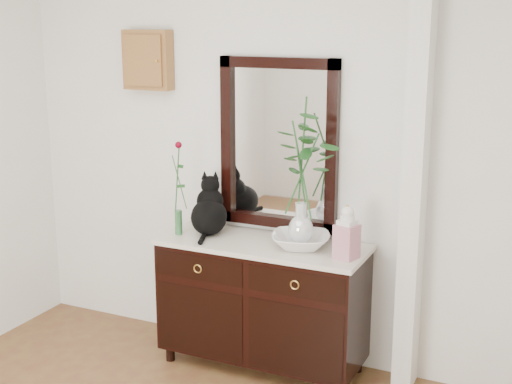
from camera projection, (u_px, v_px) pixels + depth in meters
The scene contains 10 objects.
wall_back at pixel (265, 156), 4.63m from camera, with size 3.60×0.04×2.70m, color white.
pilaster at pixel (415, 173), 4.15m from camera, with size 0.12×0.20×2.70m, color white.
sideboard at pixel (263, 298), 4.58m from camera, with size 1.33×0.52×0.82m.
wall_mirror at pixel (278, 144), 4.56m from camera, with size 0.80×0.06×1.10m.
key_cabinet at pixel (148, 60), 4.80m from camera, with size 0.35×0.10×0.40m, color brown.
cat at pixel (209, 205), 4.63m from camera, with size 0.27×0.33×0.38m, color black, non-canonical shape.
lotus_bowl at pixel (301, 241), 4.38m from camera, with size 0.36×0.36×0.09m, color white.
vase_branches at pixel (302, 171), 4.27m from camera, with size 0.44×0.44×0.93m, color silver, non-canonical shape.
bud_vase_rose at pixel (178, 188), 4.58m from camera, with size 0.08×0.08×0.63m, color #31693B, non-canonical shape.
ginger_jar at pixel (347, 231), 4.16m from camera, with size 0.12×0.12×0.33m, color silver, non-canonical shape.
Camera 1 is at (1.87, -2.17, 2.23)m, focal length 50.00 mm.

